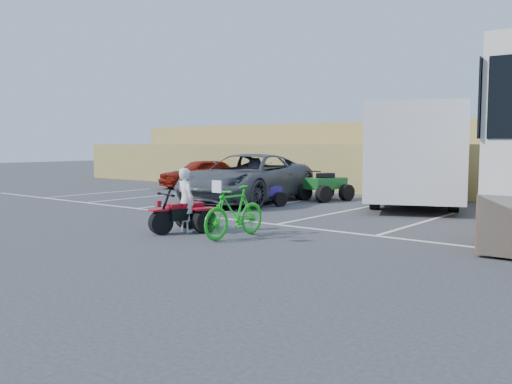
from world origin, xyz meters
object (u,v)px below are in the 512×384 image
Objects in this scene: cargo_trailer at (415,153)px; quad_atv_green at (325,200)px; red_car at (201,173)px; grey_pickup at (248,178)px; quad_atv_blue at (262,206)px; green_dirt_bike at (235,212)px; rider at (186,200)px; red_trike_atv at (180,232)px.

cargo_trailer reaches higher than quad_atv_green.
cargo_trailer is (10.45, -0.66, 1.06)m from red_car.
quad_atv_blue is at bearing -39.69° from grey_pickup.
quad_atv_green reaches higher than quad_atv_blue.
cargo_trailer reaches higher than quad_atv_blue.
quad_atv_green is at bearing 109.07° from green_dirt_bike.
rider is at bearing -67.07° from quad_atv_green.
cargo_trailer is 5.57× the size of quad_atv_blue.
quad_atv_blue is 2.88m from quad_atv_green.
cargo_trailer is at bearing 87.99° from green_dirt_bike.
green_dirt_bike is 0.25× the size of cargo_trailer.
cargo_trailer is (4.81, 2.82, 0.89)m from grey_pickup.
green_dirt_bike is at bearing -63.07° from grey_pickup.
red_car is at bearing 138.64° from green_dirt_bike.
grey_pickup is (-4.33, 5.69, 0.28)m from green_dirt_bike.
red_trike_atv is at bearing -30.41° from red_car.
rider is 0.37× the size of red_car.
rider is 0.20× the size of cargo_trailer.
grey_pickup is at bearing -14.34° from red_car.
red_car is 7.94m from quad_atv_blue.
red_trike_atv is 0.36× the size of red_car.
red_trike_atv is 0.24× the size of grey_pickup.
red_trike_atv is 9.13m from cargo_trailer.
green_dirt_bike reaches higher than quad_atv_green.
red_trike_atv is at bearing -67.47° from quad_atv_green.
red_trike_atv is 0.77× the size of green_dirt_bike.
green_dirt_bike is (1.37, 0.12, -0.18)m from rider.
red_car reaches higher than quad_atv_green.
green_dirt_bike reaches higher than quad_atv_blue.
rider reaches higher than red_car.
red_car is at bearing 146.52° from red_trike_atv.
rider is 5.54m from quad_atv_blue.
quad_atv_blue is at bearing -159.00° from cargo_trailer.
red_car is at bearing 154.34° from cargo_trailer.
grey_pickup is 4.53× the size of quad_atv_blue.
cargo_trailer is at bearing 26.86° from quad_atv_green.
red_trike_atv is 8.19m from quad_atv_green.
cargo_trailer reaches higher than red_car.
quad_atv_blue is at bearing -89.04° from quad_atv_green.
cargo_trailer is 5.34m from quad_atv_blue.
grey_pickup is (-2.95, 5.80, 0.10)m from rider.
red_trike_atv is 12.75m from red_car.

